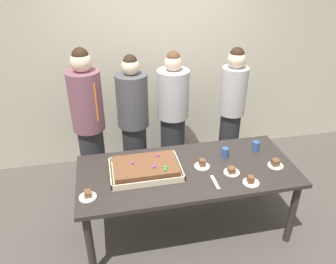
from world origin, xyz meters
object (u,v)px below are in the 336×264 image
at_px(plated_slice_near_left, 202,164).
at_px(person_far_right_suit, 173,115).
at_px(drink_cup_nearest, 256,146).
at_px(cake_server_utensil, 215,182).
at_px(plated_slice_center_front, 251,181).
at_px(person_striped_tie_right, 89,126).
at_px(plated_slice_far_right, 231,171).
at_px(person_green_shirt_behind, 231,113).
at_px(sheet_cake, 145,168).
at_px(person_serving_front, 133,122).
at_px(party_table, 187,176).
at_px(drink_cup_middle, 225,152).
at_px(plated_slice_near_right, 275,164).
at_px(plated_slice_far_left, 88,196).

relative_size(plated_slice_near_left, person_far_right_suit, 0.09).
height_order(drink_cup_nearest, cake_server_utensil, drink_cup_nearest).
xyz_separation_m(plated_slice_center_front, person_far_right_suit, (-0.42, 1.36, 0.05)).
bearing_deg(plated_slice_center_front, person_striped_tie_right, 142.24).
height_order(plated_slice_far_right, person_green_shirt_behind, person_green_shirt_behind).
xyz_separation_m(sheet_cake, person_serving_front, (-0.01, 0.89, 0.04)).
bearing_deg(person_far_right_suit, plated_slice_far_right, 40.57).
xyz_separation_m(plated_slice_center_front, person_serving_front, (-0.91, 1.25, 0.06)).
height_order(plated_slice_center_front, person_serving_front, person_serving_front).
distance_m(party_table, person_serving_front, 1.03).
height_order(plated_slice_center_front, person_green_shirt_behind, person_green_shirt_behind).
height_order(plated_slice_center_front, cake_server_utensil, plated_slice_center_front).
height_order(party_table, drink_cup_middle, drink_cup_middle).
relative_size(sheet_cake, person_serving_front, 0.41).
height_order(plated_slice_near_left, person_green_shirt_behind, person_green_shirt_behind).
xyz_separation_m(plated_slice_near_right, person_serving_front, (-1.26, 1.05, 0.06)).
xyz_separation_m(plated_slice_near_right, plated_slice_far_left, (-1.79, -0.10, -0.01)).
xyz_separation_m(plated_slice_far_right, person_striped_tie_right, (-1.29, 0.91, 0.15)).
relative_size(drink_cup_middle, person_far_right_suit, 0.06).
bearing_deg(cake_server_utensil, plated_slice_far_right, 28.14).
distance_m(person_serving_front, person_green_shirt_behind, 1.17).
xyz_separation_m(person_striped_tie_right, person_far_right_suit, (0.99, 0.27, -0.10)).
bearing_deg(plated_slice_near_right, sheet_cake, 172.81).
height_order(party_table, plated_slice_far_right, plated_slice_far_right).
bearing_deg(person_far_right_suit, plated_slice_near_left, 29.71).
bearing_deg(drink_cup_middle, plated_slice_center_front, -80.63).
height_order(plated_slice_near_right, person_striped_tie_right, person_striped_tie_right).
height_order(sheet_cake, plated_slice_near_left, sheet_cake).
distance_m(sheet_cake, plated_slice_near_left, 0.55).
bearing_deg(person_far_right_suit, plated_slice_center_front, 43.20).
height_order(party_table, person_serving_front, person_serving_front).
relative_size(party_table, person_green_shirt_behind, 1.25).
bearing_deg(person_serving_front, person_green_shirt_behind, 85.36).
relative_size(sheet_cake, plated_slice_far_right, 4.45).
bearing_deg(plated_slice_far_left, plated_slice_center_front, -4.09).
bearing_deg(drink_cup_nearest, drink_cup_middle, -171.79).
distance_m(person_green_shirt_behind, person_striped_tie_right, 1.66).
relative_size(sheet_cake, cake_server_utensil, 3.33).
bearing_deg(sheet_cake, plated_slice_near_right, -7.19).
distance_m(party_table, person_green_shirt_behind, 1.15).
bearing_deg(plated_slice_far_right, person_far_right_suit, 104.50).
xyz_separation_m(party_table, plated_slice_near_left, (0.15, 0.02, 0.10)).
distance_m(sheet_cake, person_striped_tie_right, 0.90).
xyz_separation_m(party_table, plated_slice_far_right, (0.39, -0.14, 0.10)).
distance_m(plated_slice_center_front, person_far_right_suit, 1.42).
distance_m(drink_cup_nearest, person_serving_front, 1.40).
bearing_deg(cake_server_utensil, person_far_right_suit, 94.78).
bearing_deg(person_striped_tie_right, sheet_cake, 0.01).
bearing_deg(plated_slice_center_front, person_far_right_suit, 107.13).
bearing_deg(plated_slice_far_right, cake_server_utensil, -151.86).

